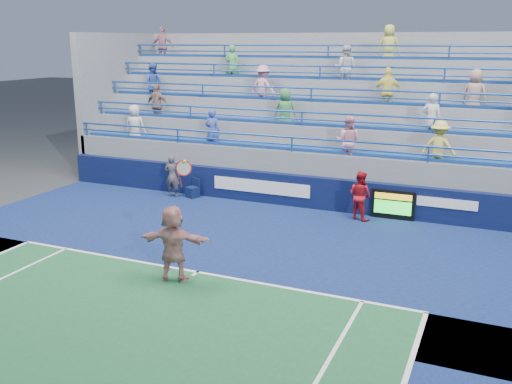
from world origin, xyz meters
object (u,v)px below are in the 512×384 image
at_px(tennis_player, 173,243).
at_px(ball_girl, 360,196).
at_px(judge_chair, 193,191).
at_px(serve_speed_board, 393,205).
at_px(line_judge, 172,176).

xyz_separation_m(tennis_player, ball_girl, (2.89, 6.47, -0.14)).
height_order(judge_chair, ball_girl, ball_girl).
height_order(serve_speed_board, judge_chair, serve_speed_board).
height_order(tennis_player, ball_girl, tennis_player).
bearing_deg(judge_chair, tennis_player, -63.69).
bearing_deg(ball_girl, line_judge, 23.03).
bearing_deg(ball_girl, tennis_player, 89.10).
xyz_separation_m(serve_speed_board, ball_girl, (-0.97, -0.46, 0.31)).
bearing_deg(line_judge, judge_chair, -175.26).
relative_size(judge_chair, ball_girl, 0.45).
relative_size(tennis_player, line_judge, 1.91).
distance_m(line_judge, ball_girl, 6.91).
xyz_separation_m(line_judge, ball_girl, (6.91, -0.02, 0.01)).
relative_size(tennis_player, ball_girl, 1.88).
bearing_deg(line_judge, tennis_player, 112.39).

